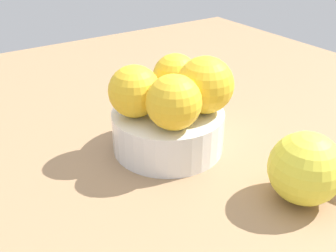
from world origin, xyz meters
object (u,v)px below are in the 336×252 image
object	(u,v)px
fruit_bowl	(168,130)
orange_in_bowl_0	(175,76)
orange_in_bowl_1	(205,85)
orange_in_bowl_2	(135,91)
orange_in_bowl_3	(174,102)
orange_loose_0	(305,168)

from	to	relation	value
fruit_bowl	orange_in_bowl_0	world-z (taller)	orange_in_bowl_0
orange_in_bowl_1	orange_in_bowl_0	bearing A→B (deg)	-83.40
orange_in_bowl_1	orange_in_bowl_2	size ratio (longest dim) A/B	1.11
orange_in_bowl_3	orange_in_bowl_0	bearing A→B (deg)	-125.75
orange_in_bowl_1	orange_in_bowl_2	xyz separation A→B (cm)	(8.06, -3.99, -0.37)
orange_in_bowl_0	orange_in_bowl_3	xyz separation A→B (cm)	(5.14, 7.14, 0.22)
fruit_bowl	orange_in_bowl_1	distance (cm)	8.08
orange_in_bowl_0	fruit_bowl	bearing A→B (deg)	43.82
orange_in_bowl_0	orange_in_bowl_2	size ratio (longest dim) A/B	0.95
orange_in_bowl_1	orange_in_bowl_2	bearing A→B (deg)	-26.35
fruit_bowl	orange_loose_0	size ratio (longest dim) A/B	1.84
orange_in_bowl_1	orange_loose_0	distance (cm)	15.92
orange_in_bowl_0	orange_in_bowl_3	distance (cm)	8.81
fruit_bowl	orange_in_bowl_2	distance (cm)	7.53
orange_in_bowl_0	orange_in_bowl_1	bearing A→B (deg)	96.60
orange_in_bowl_1	fruit_bowl	bearing A→B (deg)	-31.64
orange_in_bowl_3	orange_in_bowl_1	bearing A→B (deg)	-166.21
orange_in_bowl_0	orange_in_bowl_1	size ratio (longest dim) A/B	0.85
orange_in_bowl_2	orange_in_bowl_3	bearing A→B (deg)	112.63
orange_in_bowl_0	orange_in_bowl_2	xyz separation A→B (cm)	(7.40, 1.73, 0.18)
fruit_bowl	orange_in_bowl_2	world-z (taller)	orange_in_bowl_2
fruit_bowl	orange_loose_0	world-z (taller)	orange_loose_0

